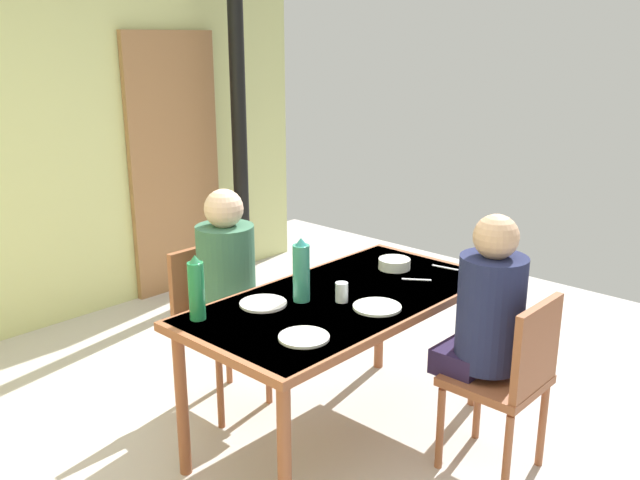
# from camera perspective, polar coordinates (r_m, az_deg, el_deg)

# --- Properties ---
(ground_plane) EXTENTS (6.48, 6.48, 0.00)m
(ground_plane) POSITION_cam_1_polar(r_m,az_deg,el_deg) (3.40, -1.71, -18.35)
(ground_plane) COLOR #BCB5AF
(wall_back) EXTENTS (4.67, 0.10, 2.73)m
(wall_back) POSITION_cam_1_polar(r_m,az_deg,el_deg) (4.91, -23.40, 8.39)
(wall_back) COLOR #C4CC84
(wall_back) RESTS_ON ground_plane
(door_wooden) EXTENTS (0.80, 0.05, 2.00)m
(door_wooden) POSITION_cam_1_polar(r_m,az_deg,el_deg) (5.43, -12.02, 6.17)
(door_wooden) COLOR #956740
(door_wooden) RESTS_ON ground_plane
(stove_pipe_column) EXTENTS (0.12, 0.12, 2.73)m
(stove_pipe_column) POSITION_cam_1_polar(r_m,az_deg,el_deg) (5.43, -6.81, 10.28)
(stove_pipe_column) COLOR black
(stove_pipe_column) RESTS_ON ground_plane
(dining_table) EXTENTS (1.59, 0.80, 0.76)m
(dining_table) POSITION_cam_1_polar(r_m,az_deg,el_deg) (3.30, 1.92, -5.90)
(dining_table) COLOR brown
(dining_table) RESTS_ON ground_plane
(chair_near_diner) EXTENTS (0.40, 0.40, 0.87)m
(chair_near_diner) POSITION_cam_1_polar(r_m,az_deg,el_deg) (3.22, 15.63, -10.86)
(chair_near_diner) COLOR brown
(chair_near_diner) RESTS_ON ground_plane
(chair_far_diner) EXTENTS (0.40, 0.40, 0.87)m
(chair_far_diner) POSITION_cam_1_polar(r_m,az_deg,el_deg) (3.76, -8.86, -6.32)
(chair_far_diner) COLOR brown
(chair_far_diner) RESTS_ON ground_plane
(person_near_diner) EXTENTS (0.30, 0.37, 0.77)m
(person_near_diner) POSITION_cam_1_polar(r_m,az_deg,el_deg) (3.16, 13.83, -5.60)
(person_near_diner) COLOR #251B3D
(person_near_diner) RESTS_ON ground_plane
(person_far_diner) EXTENTS (0.30, 0.37, 0.77)m
(person_far_diner) POSITION_cam_1_polar(r_m,az_deg,el_deg) (3.56, -7.68, -2.71)
(person_far_diner) COLOR #376C49
(person_far_diner) RESTS_ON ground_plane
(water_bottle_green_near) EXTENTS (0.08, 0.08, 0.31)m
(water_bottle_green_near) POSITION_cam_1_polar(r_m,az_deg,el_deg) (3.17, -1.58, -2.63)
(water_bottle_green_near) COLOR #32876E
(water_bottle_green_near) RESTS_ON dining_table
(water_bottle_green_far) EXTENTS (0.07, 0.07, 0.30)m
(water_bottle_green_far) POSITION_cam_1_polar(r_m,az_deg,el_deg) (3.02, -10.28, -4.06)
(water_bottle_green_far) COLOR #207F48
(water_bottle_green_far) RESTS_ON dining_table
(serving_bowl_center) EXTENTS (0.17, 0.17, 0.05)m
(serving_bowl_center) POSITION_cam_1_polar(r_m,az_deg,el_deg) (3.67, 6.23, -1.98)
(serving_bowl_center) COLOR silver
(serving_bowl_center) RESTS_ON dining_table
(dinner_plate_near_left) EXTENTS (0.21, 0.21, 0.01)m
(dinner_plate_near_left) POSITION_cam_1_polar(r_m,az_deg,el_deg) (2.83, -1.35, -8.11)
(dinner_plate_near_left) COLOR white
(dinner_plate_near_left) RESTS_ON dining_table
(dinner_plate_near_right) EXTENTS (0.22, 0.22, 0.01)m
(dinner_plate_near_right) POSITION_cam_1_polar(r_m,az_deg,el_deg) (3.14, 4.79, -5.59)
(dinner_plate_near_right) COLOR white
(dinner_plate_near_right) RESTS_ON dining_table
(dinner_plate_far_center) EXTENTS (0.22, 0.22, 0.01)m
(dinner_plate_far_center) POSITION_cam_1_polar(r_m,az_deg,el_deg) (3.18, -4.73, -5.29)
(dinner_plate_far_center) COLOR white
(dinner_plate_far_center) RESTS_ON dining_table
(drinking_glass_by_near_diner) EXTENTS (0.06, 0.06, 0.09)m
(drinking_glass_by_near_diner) POSITION_cam_1_polar(r_m,az_deg,el_deg) (3.40, -1.69, -3.06)
(drinking_glass_by_near_diner) COLOR silver
(drinking_glass_by_near_diner) RESTS_ON dining_table
(drinking_glass_by_far_diner) EXTENTS (0.06, 0.06, 0.09)m
(drinking_glass_by_far_diner) POSITION_cam_1_polar(r_m,az_deg,el_deg) (3.20, 1.82, -4.38)
(drinking_glass_by_far_diner) COLOR silver
(drinking_glass_by_far_diner) RESTS_ON dining_table
(cutlery_knife_near) EXTENTS (0.10, 0.13, 0.00)m
(cutlery_knife_near) POSITION_cam_1_polar(r_m,az_deg,el_deg) (3.52, 8.06, -3.29)
(cutlery_knife_near) COLOR silver
(cutlery_knife_near) RESTS_ON dining_table
(cutlery_fork_near) EXTENTS (0.04, 0.15, 0.00)m
(cutlery_fork_near) POSITION_cam_1_polar(r_m,az_deg,el_deg) (3.73, 10.41, -2.28)
(cutlery_fork_near) COLOR silver
(cutlery_fork_near) RESTS_ON dining_table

